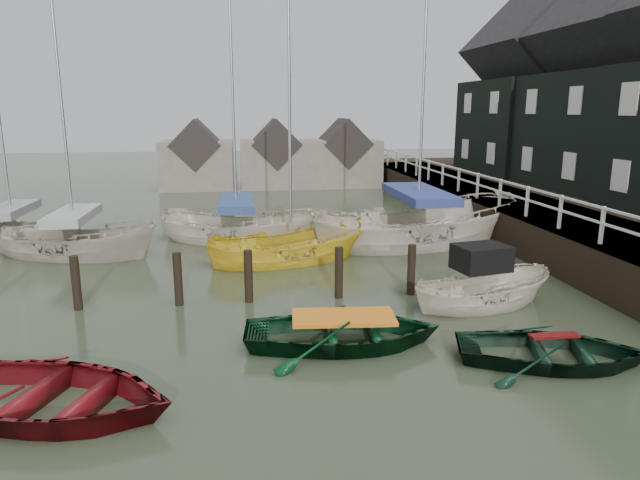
{
  "coord_description": "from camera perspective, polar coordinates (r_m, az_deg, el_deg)",
  "views": [
    {
      "loc": [
        -1.35,
        -11.41,
        4.95
      ],
      "look_at": [
        0.82,
        3.91,
        1.4
      ],
      "focal_mm": 32.0,
      "sensor_mm": 36.0,
      "label": 1
    }
  ],
  "objects": [
    {
      "name": "rowboat_dkgreen",
      "position": [
        12.58,
        22.16,
        -11.28
      ],
      "size": [
        4.35,
        3.61,
        0.78
      ],
      "primitive_type": "imported",
      "rotation": [
        0.0,
        0.0,
        1.29
      ],
      "color": "black",
      "rests_on": "ground"
    },
    {
      "name": "motorboat",
      "position": [
        15.33,
        15.84,
        -5.99
      ],
      "size": [
        4.09,
        2.17,
        2.33
      ],
      "rotation": [
        0.0,
        0.0,
        1.76
      ],
      "color": "beige",
      "rests_on": "ground"
    },
    {
      "name": "sailboat_e",
      "position": [
        24.13,
        -28.22,
        -0.33
      ],
      "size": [
        6.2,
        3.87,
        9.0
      ],
      "rotation": [
        0.0,
        0.0,
        1.26
      ],
      "color": "beige",
      "rests_on": "ground"
    },
    {
      "name": "sailboat_a",
      "position": [
        21.56,
        -23.18,
        -1.24
      ],
      "size": [
        6.47,
        4.05,
        11.72
      ],
      "rotation": [
        0.0,
        0.0,
        1.26
      ],
      "color": "#B9AD9E",
      "rests_on": "ground"
    },
    {
      "name": "rowboat_green",
      "position": [
        12.52,
        2.34,
        -10.39
      ],
      "size": [
        4.46,
        3.36,
        0.87
      ],
      "primitive_type": "imported",
      "rotation": [
        0.0,
        0.0,
        1.49
      ],
      "color": "black",
      "rests_on": "ground"
    },
    {
      "name": "mooring_pilings",
      "position": [
        15.09,
        -6.82,
        -4.33
      ],
      "size": [
        13.72,
        0.22,
        1.8
      ],
      "color": "black",
      "rests_on": "ground"
    },
    {
      "name": "land_strip",
      "position": [
        27.39,
        28.79,
        0.9
      ],
      "size": [
        14.0,
        38.0,
        1.5
      ],
      "primitive_type": "cube",
      "color": "black",
      "rests_on": "ground"
    },
    {
      "name": "sailboat_c",
      "position": [
        19.25,
        -2.89,
        -1.95
      ],
      "size": [
        6.16,
        3.69,
        10.86
      ],
      "rotation": [
        0.0,
        0.0,
        1.85
      ],
      "color": "yellow",
      "rests_on": "ground"
    },
    {
      "name": "ground",
      "position": [
        12.51,
        -1.23,
        -10.39
      ],
      "size": [
        120.0,
        120.0,
        0.0
      ],
      "primitive_type": "plane",
      "color": "#2F3823",
      "rests_on": "ground"
    },
    {
      "name": "pier",
      "position": [
        24.37,
        18.49,
        2.23
      ],
      "size": [
        3.04,
        32.0,
        2.7
      ],
      "color": "black",
      "rests_on": "ground"
    },
    {
      "name": "rowboat_red",
      "position": [
        10.96,
        -25.56,
        -15.3
      ],
      "size": [
        5.34,
        4.56,
        0.94
      ],
      "primitive_type": "imported",
      "rotation": [
        0.0,
        0.0,
        1.23
      ],
      "color": "#5C0D11",
      "rests_on": "ground"
    },
    {
      "name": "sailboat_d",
      "position": [
        21.84,
        9.69,
        -0.21
      ],
      "size": [
        8.79,
        4.61,
        13.14
      ],
      "rotation": [
        0.0,
        0.0,
        1.75
      ],
      "color": "beige",
      "rests_on": "ground"
    },
    {
      "name": "sailboat_b",
      "position": [
        22.19,
        -8.26,
        0.06
      ],
      "size": [
        6.83,
        4.81,
        11.73
      ],
      "rotation": [
        0.0,
        0.0,
        1.15
      ],
      "color": "beige",
      "rests_on": "ground"
    },
    {
      "name": "far_sheds",
      "position": [
        37.6,
        -4.74,
        8.17
      ],
      "size": [
        14.0,
        4.08,
        4.39
      ],
      "color": "#665B51",
      "rests_on": "ground"
    }
  ]
}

